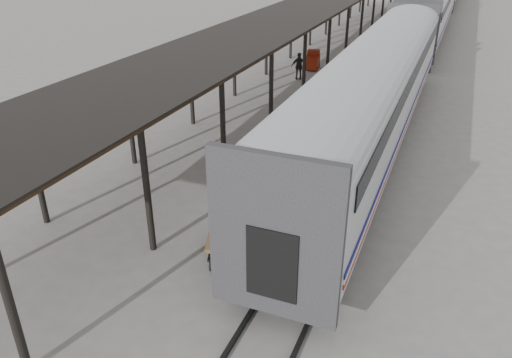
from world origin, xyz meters
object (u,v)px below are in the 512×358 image
Objects in this scene: baggage_cart at (231,233)px; pedestrian at (299,66)px; luggage_tug at (313,61)px; porter at (229,214)px.

baggage_cart is 1.58× the size of pedestrian.
luggage_tug is 22.79m from porter.
luggage_tug reaches higher than baggage_cart.
baggage_cart is 1.78× the size of luggage_tug.
luggage_tug is 0.88× the size of porter.
baggage_cart is 19.30m from pedestrian.
baggage_cart is 1.57× the size of porter.
pedestrian is (-3.98, 18.88, 0.20)m from baggage_cart.
porter is 20.00m from pedestrian.
baggage_cart is 1.27m from porter.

